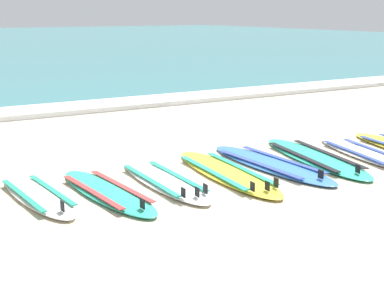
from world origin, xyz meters
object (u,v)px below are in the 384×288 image
surfboard_3 (107,192)px  surfboard_4 (164,180)px  surfboard_7 (315,157)px  surfboard_5 (226,173)px  surfboard_8 (364,153)px  surfboard_6 (270,164)px  surfboard_2 (38,195)px

surfboard_3 → surfboard_4: same height
surfboard_3 → surfboard_7: size_ratio=0.84×
surfboard_5 → surfboard_8: 2.35m
surfboard_8 → surfboard_3: bearing=176.8°
surfboard_3 → surfboard_6: (2.42, 0.00, -0.00)m
surfboard_3 → surfboard_4: size_ratio=1.01×
surfboard_7 → surfboard_3: bearing=179.3°
surfboard_3 → surfboard_7: bearing=-0.7°
surfboard_2 → surfboard_8: 4.78m
surfboard_4 → surfboard_7: size_ratio=0.83×
surfboard_3 → surfboard_8: (4.00, -0.23, 0.00)m
surfboard_3 → surfboard_8: 4.01m
surfboard_2 → surfboard_7: 3.96m
surfboard_6 → surfboard_7: same height
surfboard_6 → surfboard_8: size_ratio=1.15×
surfboard_4 → surfboard_3: bearing=-176.1°
surfboard_8 → surfboard_5: bearing=175.6°
surfboard_3 → surfboard_5: same height
surfboard_2 → surfboard_4: (1.53, -0.22, 0.00)m
surfboard_8 → surfboard_4: bearing=175.1°
surfboard_3 → surfboard_7: 3.21m
surfboard_6 → surfboard_8: 1.60m
surfboard_2 → surfboard_6: bearing=-4.9°
surfboard_7 → surfboard_2: bearing=175.5°
surfboard_2 → surfboard_7: bearing=-4.5°
surfboard_4 → surfboard_8: bearing=-4.9°
surfboard_4 → surfboard_6: same height
surfboard_3 → surfboard_8: same height
surfboard_4 → surfboard_6: 1.65m
surfboard_5 → surfboard_8: bearing=-4.4°
surfboard_4 → surfboard_6: size_ratio=0.86×
surfboard_3 → surfboard_6: 2.42m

